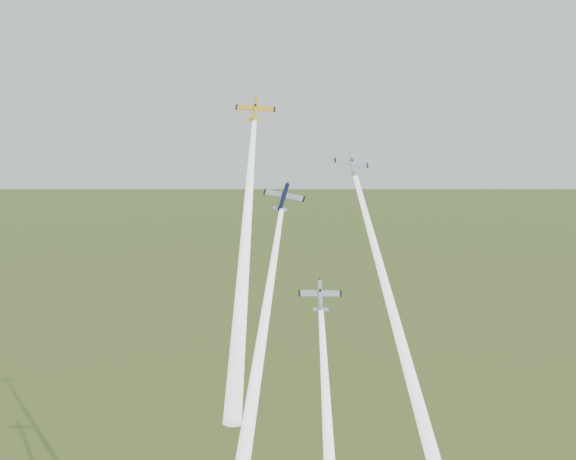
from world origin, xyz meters
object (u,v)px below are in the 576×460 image
object	(u,v)px
plane_navy	(284,197)
plane_silver_low	(320,296)
plane_silver_right	(352,164)
plane_yellow	(255,110)

from	to	relation	value
plane_navy	plane_silver_low	size ratio (longest dim) A/B	1.05
plane_silver_right	plane_silver_low	xyz separation A→B (m)	(-4.47, -13.42, -22.91)
plane_yellow	plane_silver_low	size ratio (longest dim) A/B	0.98
plane_navy	plane_silver_right	bearing A→B (deg)	2.75
plane_silver_right	plane_silver_low	world-z (taller)	plane_silver_right
plane_yellow	plane_silver_low	distance (m)	38.26
plane_navy	plane_silver_low	world-z (taller)	plane_navy
plane_yellow	plane_silver_right	world-z (taller)	plane_yellow
plane_navy	plane_silver_low	xyz separation A→B (m)	(8.90, -12.92, -16.29)
plane_yellow	plane_navy	size ratio (longest dim) A/B	0.93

